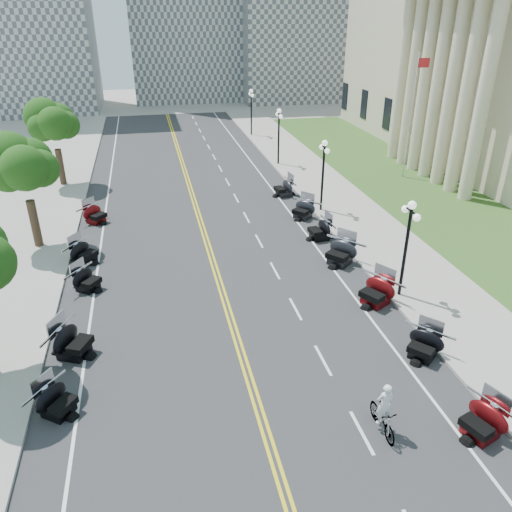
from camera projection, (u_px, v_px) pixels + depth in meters
ground at (247, 371)px, 19.93m from camera, size 160.00×160.00×0.00m
road at (212, 260)px, 28.67m from camera, size 16.00×90.00×0.01m
centerline_yellow_a at (210, 260)px, 28.64m from camera, size 0.12×90.00×0.00m
centerline_yellow_b at (215, 260)px, 28.69m from camera, size 0.12×90.00×0.00m
edge_line_north at (318, 250)px, 29.89m from camera, size 0.12×90.00×0.00m
edge_line_south at (97, 271)px, 27.44m from camera, size 0.12×90.00×0.00m
lane_dash_5 at (362, 432)px, 17.04m from camera, size 0.12×2.00×0.00m
lane_dash_6 at (323, 360)px, 20.53m from camera, size 0.12×2.00×0.00m
lane_dash_7 at (295, 309)px, 24.03m from camera, size 0.12×2.00×0.00m
lane_dash_8 at (275, 271)px, 27.53m from camera, size 0.12×2.00×0.00m
lane_dash_9 at (259, 241)px, 31.02m from camera, size 0.12×2.00×0.00m
lane_dash_10 at (246, 217)px, 34.52m from camera, size 0.12×2.00×0.00m
lane_dash_11 at (236, 198)px, 38.02m from camera, size 0.12×2.00×0.00m
lane_dash_12 at (228, 182)px, 41.51m from camera, size 0.12×2.00×0.00m
lane_dash_13 at (220, 168)px, 45.01m from camera, size 0.12×2.00×0.00m
lane_dash_14 at (214, 157)px, 48.51m from camera, size 0.12×2.00×0.00m
lane_dash_15 at (209, 147)px, 52.00m from camera, size 0.12×2.00×0.00m
lane_dash_16 at (204, 138)px, 55.50m from camera, size 0.12×2.00×0.00m
lane_dash_17 at (200, 130)px, 59.00m from camera, size 0.12×2.00×0.00m
lane_dash_18 at (196, 124)px, 62.50m from camera, size 0.12×2.00×0.00m
lane_dash_19 at (193, 117)px, 65.99m from camera, size 0.12×2.00×0.00m
sidewalk_north at (382, 243)px, 30.65m from camera, size 5.00×90.00×0.15m
sidewalk_south at (17, 278)px, 26.62m from camera, size 5.00×90.00×0.15m
lawn at (420, 193)px, 38.99m from camera, size 9.00×60.00×0.10m
distant_block_a at (16, 8)px, 64.88m from camera, size 18.00×14.00×26.00m
distant_block_c at (303, 23)px, 76.05m from camera, size 20.00×14.00×22.00m
street_lamp_2 at (405, 250)px, 23.91m from camera, size 0.50×1.20×4.90m
street_lamp_3 at (323, 176)px, 34.40m from camera, size 0.50×1.20×4.90m
street_lamp_4 at (279, 137)px, 44.89m from camera, size 0.50×1.20×4.90m
street_lamp_5 at (251, 112)px, 55.38m from camera, size 0.50×1.20×4.90m
flagpole at (410, 118)px, 40.37m from camera, size 1.10×0.20×10.00m
tree_3 at (24, 171)px, 28.13m from camera, size 4.80×4.80×9.20m
tree_4 at (54, 127)px, 38.62m from camera, size 4.80×4.80×9.20m
motorcycle_n_4 at (483, 420)px, 16.67m from camera, size 2.42×2.42×1.32m
motorcycle_n_5 at (424, 344)px, 20.45m from camera, size 2.62×2.62×1.30m
motorcycle_n_6 at (376, 290)px, 24.16m from camera, size 2.88×2.88×1.48m
motorcycle_n_7 at (340, 252)px, 27.96m from camera, size 3.05×3.05×1.52m
motorcycle_n_8 at (320, 229)px, 31.02m from camera, size 2.15×2.15×1.38m
motorcycle_n_9 at (303, 209)px, 34.14m from camera, size 2.75×2.75×1.36m
motorcycle_n_10 at (284, 187)px, 38.18m from camera, size 2.25×2.25×1.40m
motorcycle_s_5 at (57, 400)px, 17.58m from camera, size 2.48×2.48×1.24m
motorcycle_s_6 at (72, 340)px, 20.54m from camera, size 2.80×2.80×1.47m
motorcycle_s_7 at (87, 279)px, 25.42m from camera, size 2.51×2.51×1.26m
motorcycle_s_8 at (84, 252)px, 28.14m from camera, size 2.67×2.67×1.34m
motorcycle_s_9 at (95, 213)px, 33.41m from camera, size 2.68×2.68×1.33m
bicycle at (382, 419)px, 16.87m from camera, size 0.54×1.85×1.11m
cyclist_rider at (387, 387)px, 16.26m from camera, size 0.61×0.40×1.67m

